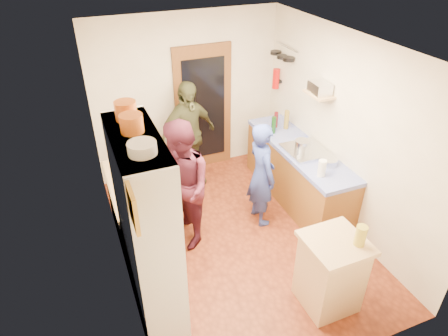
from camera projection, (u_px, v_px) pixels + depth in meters
floor at (237, 238)px, 5.46m from camera, size 3.00×4.00×0.02m
ceiling at (241, 44)px, 4.07m from camera, size 3.00×4.00×0.02m
wall_back at (187, 96)px, 6.34m from camera, size 3.00×0.02×2.60m
wall_front at (340, 273)px, 3.19m from camera, size 3.00×0.02×2.60m
wall_left at (110, 182)px, 4.28m from camera, size 0.02×4.00×2.60m
wall_right at (343, 133)px, 5.25m from camera, size 0.02×4.00×2.60m
door_frame at (204, 109)px, 6.52m from camera, size 0.95×0.06×2.10m
door_glass at (204, 110)px, 6.50m from camera, size 0.70×0.02×1.70m
hutch_body at (148, 238)px, 3.83m from camera, size 0.40×1.20×2.20m
hutch_top_shelf at (135, 138)px, 3.26m from camera, size 0.40×1.14×0.04m
plate_stack at (142, 148)px, 2.98m from camera, size 0.22×0.22×0.09m
orange_pot_a at (132, 123)px, 3.26m from camera, size 0.19×0.19×0.15m
orange_pot_b at (126, 111)px, 3.46m from camera, size 0.19×0.19×0.17m
left_counter_base at (139, 214)px, 5.20m from camera, size 0.60×1.40×0.85m
left_counter_top at (135, 186)px, 4.96m from camera, size 0.64×1.44×0.05m
toaster at (145, 194)px, 4.62m from camera, size 0.29×0.23×0.19m
kettle at (132, 186)px, 4.78m from camera, size 0.15×0.15×0.17m
orange_bowl at (138, 173)px, 5.07m from camera, size 0.23×0.23×0.10m
chopping_board at (128, 161)px, 5.41m from camera, size 0.36×0.31×0.02m
right_counter_base at (297, 175)px, 6.01m from camera, size 0.60×2.20×0.84m
right_counter_top at (300, 149)px, 5.77m from camera, size 0.62×2.22×0.06m
hob at (305, 150)px, 5.63m from camera, size 0.55×0.58×0.04m
pot_on_hob at (302, 145)px, 5.58m from camera, size 0.21×0.21×0.14m
bottle_a at (274, 125)px, 6.06m from camera, size 0.07×0.07×0.27m
bottle_b at (276, 120)px, 6.24m from camera, size 0.07×0.07×0.25m
bottle_c at (287, 120)px, 6.19m from camera, size 0.09×0.09×0.30m
paper_towel at (322, 168)px, 5.05m from camera, size 0.13×0.13×0.23m
mixing_bowl at (329, 162)px, 5.32m from camera, size 0.26×0.26×0.09m
island_base at (330, 274)px, 4.32m from camera, size 0.56×0.56×0.86m
island_top at (336, 243)px, 4.08m from camera, size 0.63×0.63×0.05m
cutting_board at (329, 241)px, 4.10m from camera, size 0.35×0.28×0.02m
oil_jar at (361, 236)px, 3.97m from camera, size 0.11×0.11×0.23m
pan_rail at (287, 47)px, 6.03m from camera, size 0.02×0.65×0.02m
pan_hang_a at (289, 59)px, 5.94m from camera, size 0.18×0.18×0.05m
pan_hang_b at (282, 57)px, 6.11m from camera, size 0.16×0.16×0.05m
pan_hang_c at (276, 53)px, 6.26m from camera, size 0.17×0.17×0.05m
wall_shelf at (319, 94)px, 5.34m from camera, size 0.26×0.42×0.03m
radio at (320, 88)px, 5.29m from camera, size 0.24×0.31×0.15m
ext_bracket at (279, 81)px, 6.49m from camera, size 0.06×0.10×0.04m
fire_extinguisher at (276, 79)px, 6.44m from camera, size 0.11×0.11×0.32m
picture_frame at (133, 208)px, 2.68m from camera, size 0.03×0.25×0.30m
person_hob at (264, 175)px, 5.39m from camera, size 0.37×0.55×1.51m
person_left at (183, 184)px, 5.01m from camera, size 0.74×0.90×1.74m
person_back at (189, 136)px, 6.11m from camera, size 1.10×0.74×1.74m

